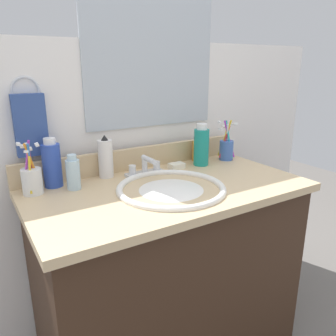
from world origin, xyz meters
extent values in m
cube|color=#382316|center=(0.00, 0.00, 0.37)|extent=(0.97, 0.50, 0.75)
cube|color=#D1B284|center=(0.00, 0.00, 0.76)|extent=(1.01, 0.54, 0.03)
cube|color=#D1B284|center=(0.00, 0.26, 0.82)|extent=(1.01, 0.02, 0.09)
cube|color=white|center=(0.00, 0.32, 0.65)|extent=(2.11, 0.04, 1.30)
cube|color=#B2BCC6|center=(0.10, 0.30, 1.23)|extent=(0.60, 0.01, 0.56)
torus|color=silver|center=(-0.40, 0.30, 1.12)|extent=(0.10, 0.01, 0.10)
cube|color=#334C8C|center=(-0.40, 0.28, 1.00)|extent=(0.11, 0.04, 0.22)
torus|color=white|center=(-0.01, -0.04, 0.78)|extent=(0.39, 0.39, 0.02)
ellipsoid|color=white|center=(-0.01, -0.04, 0.74)|extent=(0.34, 0.34, 0.11)
cylinder|color=#B2B5BA|center=(-0.01, -0.04, 0.70)|extent=(0.04, 0.04, 0.01)
cube|color=silver|center=(-0.01, 0.16, 0.79)|extent=(0.16, 0.05, 0.01)
cylinder|color=silver|center=(-0.01, 0.16, 0.82)|extent=(0.02, 0.02, 0.06)
cylinder|color=silver|center=(-0.01, 0.13, 0.85)|extent=(0.02, 0.09, 0.02)
cylinder|color=silver|center=(-0.07, 0.16, 0.81)|extent=(0.03, 0.03, 0.04)
cylinder|color=silver|center=(0.04, 0.16, 0.81)|extent=(0.03, 0.03, 0.04)
cylinder|color=gold|center=(0.29, 0.22, 0.82)|extent=(0.04, 0.04, 0.09)
cylinder|color=white|center=(0.29, 0.22, 0.88)|extent=(0.03, 0.03, 0.02)
cylinder|color=white|center=(-0.15, 0.22, 0.85)|extent=(0.06, 0.06, 0.15)
cone|color=black|center=(-0.15, 0.22, 0.94)|extent=(0.03, 0.03, 0.02)
cylinder|color=silver|center=(-0.30, 0.15, 0.83)|extent=(0.05, 0.05, 0.11)
cylinder|color=silver|center=(-0.30, 0.15, 0.90)|extent=(0.03, 0.03, 0.02)
cylinder|color=teal|center=(0.26, 0.16, 0.86)|extent=(0.07, 0.07, 0.16)
cylinder|color=white|center=(0.26, 0.16, 0.95)|extent=(0.05, 0.05, 0.03)
cylinder|color=#2D4CB2|center=(-0.36, 0.22, 0.86)|extent=(0.07, 0.07, 0.16)
cylinder|color=white|center=(-0.36, 0.22, 0.95)|extent=(0.04, 0.04, 0.02)
cylinder|color=#3F66B7|center=(0.42, 0.17, 0.82)|extent=(0.06, 0.06, 0.09)
cylinder|color=yellow|center=(0.41, 0.18, 0.88)|extent=(0.03, 0.06, 0.17)
cube|color=white|center=(0.40, 0.20, 0.95)|extent=(0.01, 0.02, 0.01)
cylinder|color=#B23FBF|center=(0.42, 0.16, 0.88)|extent=(0.05, 0.04, 0.17)
cube|color=white|center=(0.44, 0.14, 0.95)|extent=(0.01, 0.02, 0.01)
cylinder|color=white|center=(0.42, 0.17, 0.87)|extent=(0.04, 0.05, 0.16)
cube|color=white|center=(0.44, 0.20, 0.93)|extent=(0.01, 0.02, 0.02)
cylinder|color=#26B2B2|center=(0.42, 0.16, 0.88)|extent=(0.02, 0.04, 0.17)
cube|color=white|center=(0.43, 0.14, 0.95)|extent=(0.01, 0.02, 0.01)
cylinder|color=#D8333F|center=(0.40, 0.17, 0.87)|extent=(0.05, 0.02, 0.15)
cube|color=white|center=(0.38, 0.17, 0.92)|extent=(0.01, 0.02, 0.01)
cylinder|color=orange|center=(0.41, 0.18, 0.87)|extent=(0.01, 0.03, 0.15)
cube|color=white|center=(0.41, 0.19, 0.93)|extent=(0.01, 0.02, 0.01)
cylinder|color=white|center=(-0.44, 0.18, 0.82)|extent=(0.07, 0.07, 0.09)
cylinder|color=#D8333F|center=(-0.43, 0.19, 0.87)|extent=(0.02, 0.03, 0.16)
cube|color=white|center=(-0.43, 0.20, 0.93)|extent=(0.01, 0.02, 0.01)
cylinder|color=yellow|center=(-0.44, 0.17, 0.87)|extent=(0.02, 0.05, 0.16)
cube|color=white|center=(-0.45, 0.15, 0.94)|extent=(0.01, 0.02, 0.01)
cylinder|color=blue|center=(-0.44, 0.19, 0.88)|extent=(0.01, 0.06, 0.17)
cube|color=white|center=(-0.43, 0.22, 0.94)|extent=(0.01, 0.02, 0.01)
cylinder|color=orange|center=(-0.43, 0.19, 0.88)|extent=(0.05, 0.04, 0.17)
cube|color=white|center=(-0.41, 0.20, 0.94)|extent=(0.01, 0.02, 0.01)
cylinder|color=white|center=(-0.45, 0.19, 0.87)|extent=(0.02, 0.02, 0.17)
cube|color=white|center=(-0.45, 0.20, 0.95)|extent=(0.01, 0.02, 0.01)
cylinder|color=#B23FBF|center=(-0.45, 0.18, 0.88)|extent=(0.04, 0.02, 0.18)
cube|color=white|center=(-0.46, 0.19, 0.96)|extent=(0.01, 0.02, 0.01)
cube|color=white|center=(0.14, 0.17, 0.79)|extent=(0.06, 0.04, 0.02)
camera|label=1|loc=(-0.61, -0.99, 1.21)|focal=36.08mm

